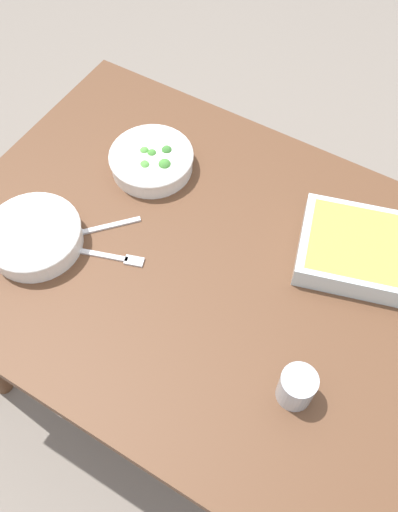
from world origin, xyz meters
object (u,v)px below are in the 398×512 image
Objects in this scene: stew_bowl at (34,236)px; broccoli_bowl at (152,160)px; drink_cup at (296,388)px; spoon_by_stew at (94,229)px; fork_on_table at (112,257)px; baking_dish at (367,250)px.

broccoli_bowl is at bearing -107.17° from stew_bowl.
drink_cup reaches higher than broccoli_bowl.
spoon_by_stew is at bearing -11.38° from drink_cup.
broccoli_bowl reaches higher than fork_on_table.
stew_bowl and baking_dish have the same top height.
baking_dish is 2.02× the size of fork_on_table.
drink_cup is (-0.57, 0.35, 0.01)m from broccoli_bowl.
spoon_by_stew is (0.01, 0.23, -0.02)m from broccoli_bowl.
broccoli_bowl is at bearing 1.90° from baking_dish.
stew_bowl is at bearing 72.83° from broccoli_bowl.
fork_on_table is at bearing -8.76° from drink_cup.
broccoli_bowl is 1.51× the size of spoon_by_stew.
baking_dish is at bearing -178.10° from broccoli_bowl.
baking_dish is 0.58m from fork_on_table.
spoon_by_stew is at bearing -25.93° from fork_on_table.
drink_cup is at bearing 178.45° from stew_bowl.
fork_on_table is at bearing 104.40° from broccoli_bowl.
stew_bowl is 0.35m from broccoli_bowl.
broccoli_bowl is 1.23× the size of fork_on_table.
stew_bowl is 1.28× the size of fork_on_table.
fork_on_table is (-0.08, 0.04, -0.00)m from spoon_by_stew.
stew_bowl is at bearing -1.55° from drink_cup.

